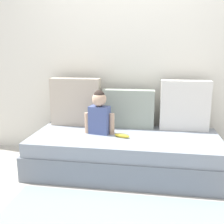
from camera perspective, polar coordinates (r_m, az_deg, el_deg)
name	(u,v)px	position (r m, az deg, el deg)	size (l,w,h in m)	color
ground_plane	(125,170)	(2.92, 2.81, -12.67)	(12.00, 12.00, 0.00)	#B2ADA3
back_wall	(131,63)	(3.18, 4.15, 10.69)	(5.23, 0.10, 2.27)	silver
couch	(125,153)	(2.83, 2.86, -9.07)	(2.03, 0.86, 0.40)	gray
throw_pillow_left	(76,102)	(3.13, -7.92, 2.23)	(0.58, 0.16, 0.56)	#C1B29E
throw_pillow_center	(128,108)	(3.02, 3.62, 0.77)	(0.59, 0.16, 0.44)	#99A393
throw_pillow_right	(185,105)	(3.02, 15.61, 1.42)	(0.54, 0.16, 0.56)	silver
toddler	(99,112)	(2.77, -2.79, -0.10)	(0.33, 0.16, 0.47)	#4C5B93
banana	(122,136)	(2.69, 2.19, -5.20)	(0.17, 0.04, 0.04)	yellow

